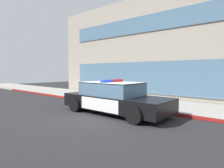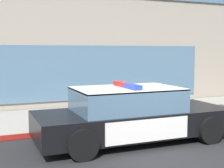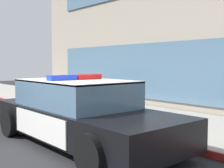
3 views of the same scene
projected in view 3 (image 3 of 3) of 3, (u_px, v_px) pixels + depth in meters
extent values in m
plane|color=#262628|center=(43.00, 153.00, 5.69)|extent=(48.00, 48.00, 0.00)
cube|color=#A39E93|center=(171.00, 123.00, 8.19)|extent=(48.00, 3.39, 0.15)
cube|color=maroon|center=(126.00, 132.00, 7.09)|extent=(28.80, 0.04, 0.14)
cube|color=slate|center=(169.00, 72.00, 10.32)|extent=(13.32, 0.08, 2.10)
cube|color=black|center=(81.00, 121.00, 6.34)|extent=(4.98, 1.87, 0.60)
cube|color=silver|center=(132.00, 125.00, 5.12)|extent=(1.69, 1.83, 0.05)
cube|color=silver|center=(43.00, 105.00, 7.66)|extent=(1.39, 1.83, 0.05)
cube|color=silver|center=(111.00, 115.00, 7.03)|extent=(2.09, 0.03, 0.51)
cube|color=silver|center=(38.00, 126.00, 5.81)|extent=(2.09, 0.03, 0.51)
cube|color=yellow|center=(112.00, 115.00, 7.04)|extent=(0.22, 0.01, 0.26)
cube|color=slate|center=(76.00, 94.00, 6.46)|extent=(2.59, 1.68, 0.60)
cube|color=silver|center=(76.00, 81.00, 6.44)|extent=(2.59, 1.68, 0.04)
cube|color=red|center=(88.00, 77.00, 6.65)|extent=(0.20, 0.64, 0.11)
cube|color=blue|center=(62.00, 78.00, 6.21)|extent=(0.20, 0.64, 0.11)
cylinder|color=black|center=(169.00, 135.00, 5.71)|extent=(0.68, 0.22, 0.68)
cylinder|color=black|center=(91.00, 155.00, 4.50)|extent=(0.68, 0.22, 0.68)
cylinder|color=black|center=(76.00, 113.00, 8.21)|extent=(0.68, 0.22, 0.68)
cylinder|color=black|center=(10.00, 122.00, 7.01)|extent=(0.68, 0.22, 0.68)
cylinder|color=silver|center=(127.00, 121.00, 7.87)|extent=(0.28, 0.28, 0.10)
cylinder|color=silver|center=(127.00, 111.00, 7.86)|extent=(0.19, 0.19, 0.45)
sphere|color=silver|center=(127.00, 100.00, 7.83)|extent=(0.22, 0.22, 0.22)
cylinder|color=#B21E19|center=(127.00, 97.00, 7.83)|extent=(0.06, 0.06, 0.05)
cylinder|color=#B21E19|center=(123.00, 110.00, 7.76)|extent=(0.09, 0.10, 0.09)
cylinder|color=#B21E19|center=(131.00, 109.00, 7.95)|extent=(0.09, 0.10, 0.09)
cylinder|color=#B21E19|center=(131.00, 112.00, 7.74)|extent=(0.10, 0.12, 0.12)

